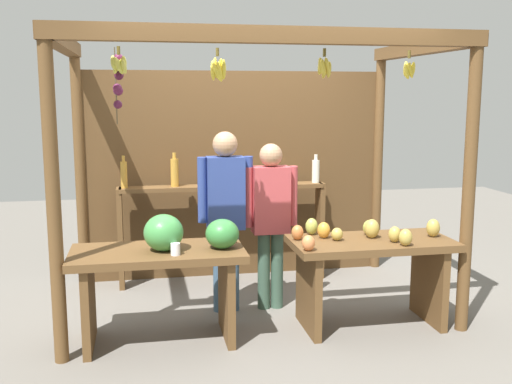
# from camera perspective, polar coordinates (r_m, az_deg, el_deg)

# --- Properties ---
(ground_plane) EXTENTS (12.00, 12.00, 0.00)m
(ground_plane) POSITION_cam_1_polar(r_m,az_deg,el_deg) (5.57, -0.36, -10.59)
(ground_plane) COLOR slate
(ground_plane) RESTS_ON ground
(market_stall) EXTENTS (3.24, 1.96, 2.37)m
(market_stall) POSITION_cam_1_polar(r_m,az_deg,el_deg) (5.69, -1.23, 4.05)
(market_stall) COLOR brown
(market_stall) RESTS_ON ground
(fruit_counter_left) EXTENTS (1.32, 0.64, 1.01)m
(fruit_counter_left) POSITION_cam_1_polar(r_m,az_deg,el_deg) (4.63, -8.57, -6.76)
(fruit_counter_left) COLOR brown
(fruit_counter_left) RESTS_ON ground
(fruit_counter_right) EXTENTS (1.32, 0.65, 0.89)m
(fruit_counter_right) POSITION_cam_1_polar(r_m,az_deg,el_deg) (4.99, 10.78, -6.37)
(fruit_counter_right) COLOR brown
(fruit_counter_right) RESTS_ON ground
(bottle_shelf_unit) EXTENTS (2.08, 0.22, 1.36)m
(bottle_shelf_unit) POSITION_cam_1_polar(r_m,az_deg,el_deg) (6.00, -3.08, -1.26)
(bottle_shelf_unit) COLOR brown
(bottle_shelf_unit) RESTS_ON ground
(vendor_man) EXTENTS (0.48, 0.21, 1.58)m
(vendor_man) POSITION_cam_1_polar(r_m,az_deg,el_deg) (5.16, -2.92, -1.28)
(vendor_man) COLOR #3E5D79
(vendor_man) RESTS_ON ground
(vendor_woman) EXTENTS (0.48, 0.20, 1.48)m
(vendor_woman) POSITION_cam_1_polar(r_m,az_deg,el_deg) (5.23, 1.41, -1.93)
(vendor_woman) COLOR #3E5D4A
(vendor_woman) RESTS_ON ground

